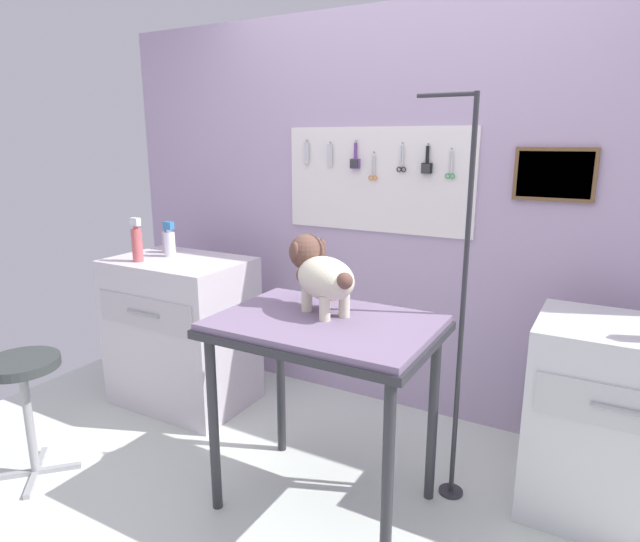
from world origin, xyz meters
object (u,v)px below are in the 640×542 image
spray_bottle_short (168,241)px  stool (23,381)px  cabinet_right (616,423)px  grooming_arm (460,322)px  grooming_table (325,341)px  counter_left (182,331)px  dog (319,272)px

spray_bottle_short → stool: bearing=-85.0°
cabinet_right → grooming_arm: bearing=-163.0°
grooming_arm → spray_bottle_short: size_ratio=10.02×
stool → spray_bottle_short: 1.17m
grooming_table → cabinet_right: bearing=25.9°
counter_left → spray_bottle_short: 0.57m
grooming_table → dog: (-0.08, 0.09, 0.27)m
grooming_arm → stool: bearing=-154.8°
spray_bottle_short → dog: bearing=-19.1°
grooming_table → stool: bearing=-159.1°
grooming_arm → counter_left: (-1.70, 0.10, -0.38)m
counter_left → stool: bearing=-95.9°
grooming_table → stool: 1.45m
grooming_table → dog: 0.29m
grooming_arm → cabinet_right: grooming_arm is taller
stool → counter_left: bearing=84.1°
counter_left → dog: bearing=-16.8°
counter_left → cabinet_right: (2.33, 0.10, -0.02)m
grooming_arm → spray_bottle_short: 1.91m
grooming_arm → cabinet_right: 0.77m
grooming_arm → spray_bottle_short: bearing=173.5°
stool → grooming_arm: bearing=25.2°
grooming_table → cabinet_right: grooming_table is taller
grooming_table → grooming_arm: size_ratio=0.52×
counter_left → cabinet_right: counter_left is taller
counter_left → spray_bottle_short: bearing=148.2°
stool → dog: bearing=25.5°
dog → cabinet_right: 1.40m
grooming_arm → grooming_table: bearing=-144.0°
counter_left → cabinet_right: 2.33m
dog → counter_left: dog is taller
grooming_arm → cabinet_right: (0.63, 0.19, -0.40)m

